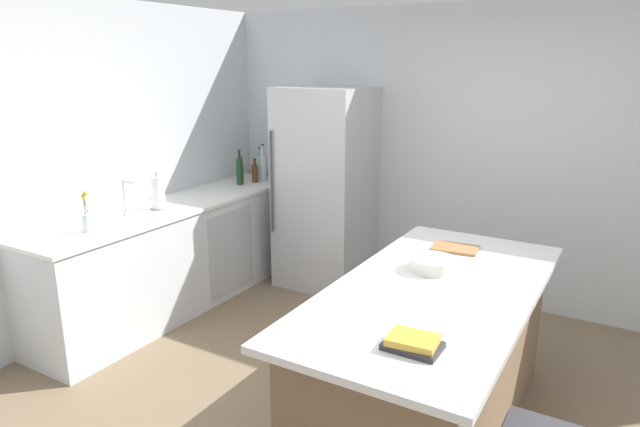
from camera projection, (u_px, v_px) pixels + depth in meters
ground_plane at (347, 418)px, 3.45m from camera, size 7.20×7.20×0.00m
wall_rear at (468, 156)px, 4.97m from camera, size 6.00×0.10×2.60m
wall_left at (68, 171)px, 4.30m from camera, size 0.10×6.00×2.60m
counter_run_left at (178, 255)px, 4.95m from camera, size 0.66×2.78×0.93m
kitchen_island at (431, 360)px, 3.22m from camera, size 1.03×2.14×0.91m
refrigerator at (326, 189)px, 5.32m from camera, size 0.80×0.76×1.89m
sink_faucet at (126, 197)px, 4.41m from camera, size 0.15×0.05×0.30m
flower_vase at (87, 218)px, 4.01m from camera, size 0.07×0.07×0.31m
paper_towel_roll at (158, 193)px, 4.63m from camera, size 0.14×0.14×0.31m
gin_bottle at (260, 166)px, 5.86m from camera, size 0.07×0.07×0.32m
soda_bottle at (263, 166)px, 5.72m from camera, size 0.07×0.07×0.37m
syrup_bottle at (255, 173)px, 5.66m from camera, size 0.06×0.06×0.24m
vinegar_bottle at (241, 172)px, 5.65m from camera, size 0.05×0.05×0.27m
wine_bottle at (240, 171)px, 5.53m from camera, size 0.07×0.07×0.35m
cookbook_stack at (413, 343)px, 2.43m from camera, size 0.24×0.18×0.06m
mixing_bowl at (432, 264)px, 3.33m from camera, size 0.28×0.28×0.08m
cutting_board at (455, 248)px, 3.71m from camera, size 0.32×0.24×0.02m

